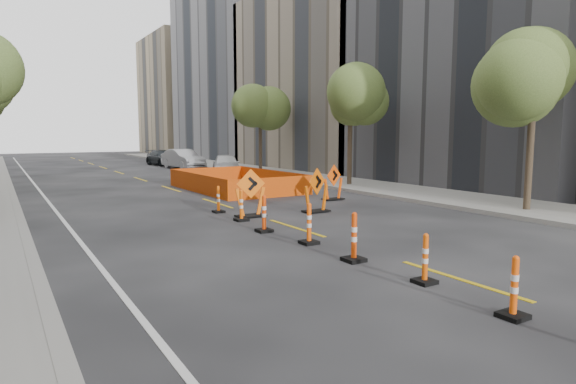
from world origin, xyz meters
TOP-DOWN VIEW (x-y plane):
  - ground_plane at (0.00, 0.00)m, footprint 140.00×140.00m
  - sidewalk_right at (9.00, 12.00)m, footprint 4.00×90.00m
  - bld_right_c at (17.00, 23.80)m, footprint 12.00×16.00m
  - bld_right_d at (17.00, 40.20)m, footprint 12.00×18.00m
  - bld_right_e at (17.00, 58.60)m, footprint 12.00×14.00m
  - tree_r_a at (8.40, 2.00)m, footprint 2.80×2.80m
  - tree_r_b at (8.40, 12.00)m, footprint 2.80×2.80m
  - tree_r_c at (8.40, 22.00)m, footprint 2.80×2.80m
  - channelizer_1 at (-0.92, -3.71)m, footprint 0.39×0.39m
  - channelizer_2 at (-0.77, -1.79)m, footprint 0.38×0.38m
  - channelizer_3 at (-0.91, 0.13)m, footprint 0.44×0.44m
  - channelizer_4 at (-0.82, 2.05)m, footprint 0.42×0.42m
  - channelizer_5 at (-1.08, 3.97)m, footprint 0.42×0.42m
  - channelizer_6 at (-0.87, 5.90)m, footprint 0.40×0.40m
  - channelizer_7 at (-0.85, 7.82)m, footprint 0.38×0.38m
  - chevron_sign_left at (-0.30, 6.37)m, footprint 1.18×0.82m
  - chevron_sign_center at (2.16, 6.05)m, footprint 1.22×0.97m
  - chevron_sign_right at (4.59, 8.31)m, footprint 1.13×0.86m
  - safety_fence at (2.69, 13.90)m, footprint 4.35×7.29m
  - parked_car_near at (5.62, 21.69)m, footprint 3.20×4.68m
  - parked_car_mid at (5.18, 29.05)m, footprint 2.26×4.93m
  - parked_car_far at (5.16, 34.34)m, footprint 2.28×4.78m

SIDE VIEW (x-z plane):
  - ground_plane at x=0.00m, z-range 0.00..0.00m
  - sidewalk_right at x=9.00m, z-range 0.00..0.15m
  - safety_fence at x=2.69m, z-range 0.00..0.90m
  - channelizer_7 at x=-0.85m, z-range 0.00..0.96m
  - channelizer_2 at x=-0.77m, z-range 0.00..0.96m
  - channelizer_1 at x=-0.92m, z-range 0.00..0.98m
  - channelizer_6 at x=-0.87m, z-range 0.00..1.02m
  - channelizer_4 at x=-0.82m, z-range 0.00..1.06m
  - channelizer_5 at x=-1.08m, z-range 0.00..1.07m
  - channelizer_3 at x=-0.91m, z-range 0.00..1.11m
  - parked_car_far at x=5.16m, z-range 0.00..1.34m
  - parked_car_near at x=5.62m, z-range 0.00..1.48m
  - chevron_sign_right at x=4.59m, z-range 0.00..1.51m
  - parked_car_mid at x=5.18m, z-range 0.00..1.57m
  - chevron_sign_center at x=2.16m, z-range 0.00..1.59m
  - chevron_sign_left at x=-0.30m, z-range 0.00..1.63m
  - tree_r_a at x=8.40m, z-range 1.55..7.50m
  - tree_r_b at x=8.40m, z-range 1.55..7.50m
  - tree_r_c at x=8.40m, z-range 1.55..7.50m
  - bld_right_c at x=17.00m, z-range 0.00..14.00m
  - bld_right_e at x=17.00m, z-range 0.00..16.00m
  - bld_right_d at x=17.00m, z-range 0.00..20.00m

